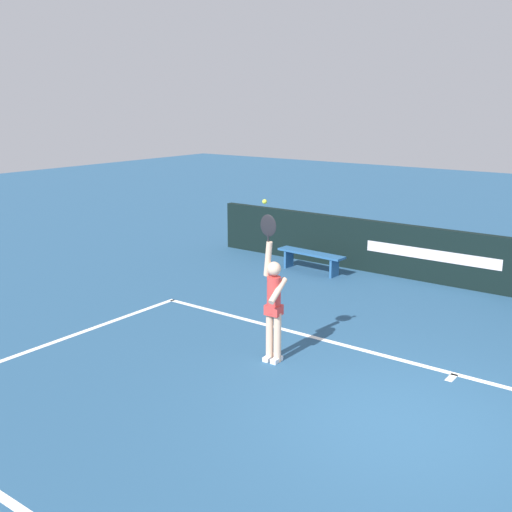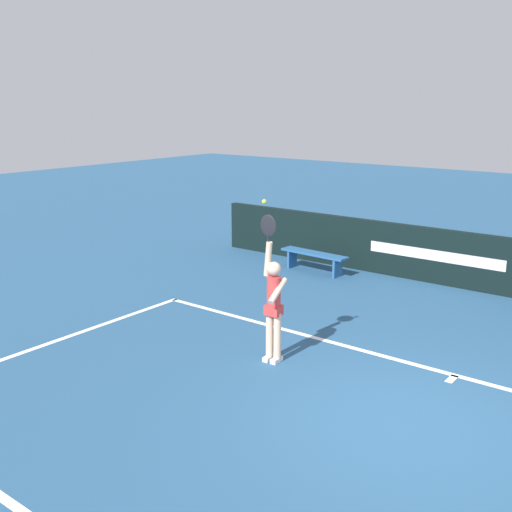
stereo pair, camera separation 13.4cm
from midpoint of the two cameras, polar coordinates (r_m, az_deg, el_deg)
The scene contains 5 objects.
ground_plane at distance 8.34m, azimuth 13.32°, elevation -14.91°, with size 60.00×60.00×0.00m, color navy.
court_lines at distance 7.52m, azimuth 9.95°, elevation -18.20°, with size 12.01×5.88×0.00m.
tennis_player at distance 9.54m, azimuth 1.23°, elevation -4.35°, with size 0.43×0.47×2.35m.
tennis_ball at distance 8.96m, azimuth 0.38°, elevation 5.08°, with size 0.07×0.07×0.07m.
courtside_bench_far at distance 14.78m, azimuth 4.87°, elevation -0.06°, with size 1.78×0.47×0.49m.
Camera 1 is at (2.69, -6.83, 4.01)m, focal length 43.01 mm.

